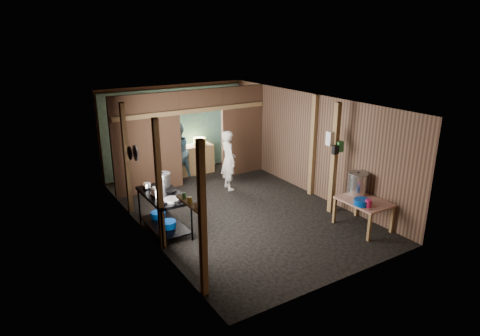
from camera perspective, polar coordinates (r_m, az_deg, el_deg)
floor at (r=10.05m, az=-0.61°, el=-5.65°), size 4.50×7.00×0.00m
ceiling at (r=9.30m, az=-0.66°, el=9.14°), size 4.50×7.00×0.00m
wall_back at (r=12.62m, az=-8.96°, el=5.36°), size 4.50×0.00×2.60m
wall_front at (r=7.03m, az=14.45°, el=-5.66°), size 4.50×0.00×2.60m
wall_left at (r=8.70m, az=-13.39°, el=-0.87°), size 0.00×7.00×2.60m
wall_right at (r=10.89m, az=9.55°, el=3.26°), size 0.00×7.00×2.60m
partition_left at (r=10.98m, az=-12.61°, el=3.19°), size 1.85×0.10×2.60m
partition_right at (r=12.20m, az=0.31°, el=5.15°), size 1.35×0.10×2.60m
partition_header at (r=11.37m, az=-5.41°, el=9.22°), size 1.30×0.10×0.60m
turquoise_panel at (r=12.58m, az=-8.84°, el=5.09°), size 4.40×0.06×2.50m
back_counter at (r=12.48m, az=-6.50°, el=1.16°), size 1.20×0.50×0.85m
wall_clock at (r=12.51m, az=-7.86°, el=8.11°), size 0.20×0.03×0.20m
post_left_a at (r=6.48m, az=-5.18°, el=-7.23°), size 0.10×0.12×2.60m
post_left_b at (r=8.01m, az=-11.04°, el=-2.39°), size 0.10×0.12×2.60m
post_left_c at (r=9.81m, az=-15.31°, el=1.17°), size 0.10×0.12×2.60m
post_right at (r=10.70m, az=9.97°, el=2.96°), size 0.10×0.12×2.60m
post_free at (r=9.72m, az=12.80°, el=1.20°), size 0.12×0.12×2.60m
cross_beam at (r=11.26m, az=-6.40°, el=7.81°), size 4.40×0.12×0.12m
pan_lid_big at (r=8.97m, az=-14.15°, el=2.00°), size 0.03×0.34×0.34m
pan_lid_small at (r=9.37m, az=-14.88°, el=1.99°), size 0.03×0.30×0.30m
wall_shelf at (r=6.86m, az=-6.88°, el=-4.87°), size 0.14×0.80×0.03m
jar_white at (r=6.63m, az=-5.97°, el=-5.08°), size 0.07×0.07×0.10m
jar_yellow at (r=6.84m, az=-6.90°, el=-4.37°), size 0.08×0.08×0.10m
jar_green at (r=7.03m, az=-7.67°, el=-3.77°), size 0.06×0.06×0.10m
bag_white at (r=9.61m, az=12.45°, el=4.01°), size 0.22×0.15×0.32m
bag_green at (r=9.64m, az=13.47°, el=2.88°), size 0.16×0.12×0.24m
bag_black at (r=9.55m, az=12.93°, el=2.45°), size 0.14×0.10×0.20m
gas_range at (r=8.96m, az=-10.33°, el=-6.06°), size 0.75×1.47×0.87m
prep_table at (r=9.42m, az=16.49°, el=-6.08°), size 0.78×1.07×0.63m
stove_pot_large at (r=9.15m, az=-10.49°, el=-1.65°), size 0.41×0.41×0.33m
stove_pot_med at (r=8.66m, az=-11.44°, el=-3.32°), size 0.24×0.24×0.20m
stove_saucepan at (r=9.15m, az=-12.66°, el=-2.38°), size 0.19×0.19×0.11m
frying_pan at (r=8.38m, az=-9.32°, el=-4.33°), size 0.34×0.55×0.07m
blue_tub_front at (r=8.89m, az=-9.84°, el=-7.61°), size 0.33×0.33×0.14m
blue_tub_back at (r=9.37m, az=-11.16°, el=-6.32°), size 0.32×0.32×0.13m
stock_pot at (r=9.55m, az=15.80°, el=-2.09°), size 0.54×0.54×0.51m
wash_basin at (r=9.04m, az=16.40°, el=-4.51°), size 0.43×0.43×0.13m
pink_bucket at (r=8.96m, az=17.19°, el=-4.66°), size 0.17×0.17×0.16m
knife at (r=8.93m, az=18.03°, el=-5.35°), size 0.30×0.09×0.01m
yellow_tub at (r=12.44m, az=-5.55°, el=3.66°), size 0.37×0.37×0.21m
red_cup at (r=12.23m, az=-7.79°, el=3.13°), size 0.11×0.11×0.12m
cook at (r=11.06m, az=-1.59°, el=1.07°), size 0.46×0.63×1.61m
worker_back at (r=12.00m, az=-8.52°, el=2.26°), size 0.93×0.81×1.61m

